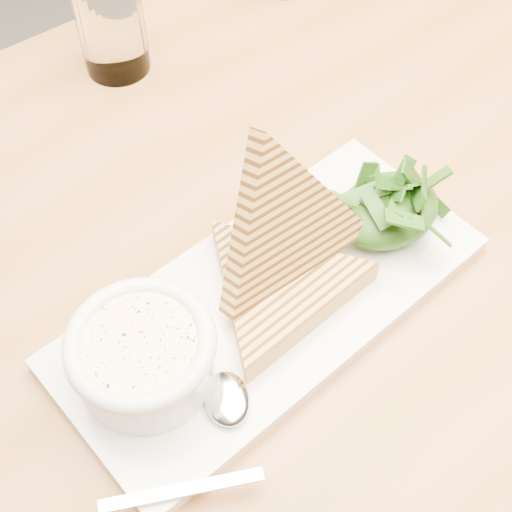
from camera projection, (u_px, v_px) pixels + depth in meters
floor at (260, 420)px, 1.36m from camera, size 6.00×6.00×0.00m
table_top at (299, 218)px, 0.68m from camera, size 1.14×0.76×0.04m
table_leg_br at (390, 110)px, 1.34m from camera, size 0.06×0.06×0.74m
platter at (271, 301)px, 0.60m from camera, size 0.38×0.19×0.01m
soup_bowl at (145, 361)px, 0.53m from camera, size 0.10×0.10×0.04m
soup at (140, 344)px, 0.51m from camera, size 0.09×0.09×0.01m
bowl_rim at (140, 343)px, 0.51m from camera, size 0.11×0.11×0.01m
sandwich_flat at (279, 289)px, 0.58m from camera, size 0.18×0.18×0.02m
sandwich_lean at (286, 226)px, 0.56m from camera, size 0.17×0.16×0.19m
salad_base at (388, 210)px, 0.62m from camera, size 0.10×0.08×0.04m
arugula_pile at (389, 204)px, 0.61m from camera, size 0.11×0.10×0.05m
spoon_bowl at (227, 399)px, 0.53m from camera, size 0.05×0.06×0.01m
spoon_handle at (182, 490)px, 0.49m from camera, size 0.11×0.06×0.00m
glass_near at (111, 25)px, 0.74m from camera, size 0.07×0.07×0.11m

